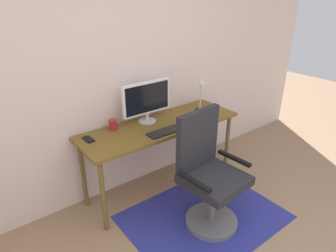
{
  "coord_description": "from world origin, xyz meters",
  "views": [
    {
      "loc": [
        -1.25,
        -0.34,
        2.0
      ],
      "look_at": [
        0.23,
        1.6,
        0.86
      ],
      "focal_mm": 31.63,
      "sensor_mm": 36.0,
      "label": 1
    }
  ],
  "objects_px": {
    "keyboard": "(168,131)",
    "office_chair": "(208,178)",
    "desk_lamp": "(201,90)",
    "computer_mouse": "(189,122)",
    "monitor": "(147,99)",
    "cell_phone": "(88,139)",
    "coffee_cup": "(113,125)",
    "desk": "(161,131)"
  },
  "relations": [
    {
      "from": "monitor",
      "to": "keyboard",
      "type": "bearing_deg",
      "value": -84.56
    },
    {
      "from": "keyboard",
      "to": "cell_phone",
      "type": "height_order",
      "value": "keyboard"
    },
    {
      "from": "monitor",
      "to": "computer_mouse",
      "type": "xyz_separation_m",
      "value": [
        0.31,
        -0.3,
        -0.22
      ]
    },
    {
      "from": "cell_phone",
      "to": "office_chair",
      "type": "bearing_deg",
      "value": -48.94
    },
    {
      "from": "desk",
      "to": "keyboard",
      "type": "bearing_deg",
      "value": -103.29
    },
    {
      "from": "desk_lamp",
      "to": "monitor",
      "type": "bearing_deg",
      "value": 171.0
    },
    {
      "from": "keyboard",
      "to": "computer_mouse",
      "type": "xyz_separation_m",
      "value": [
        0.28,
        0.02,
        0.01
      ]
    },
    {
      "from": "cell_phone",
      "to": "desk_lamp",
      "type": "height_order",
      "value": "desk_lamp"
    },
    {
      "from": "keyboard",
      "to": "office_chair",
      "type": "bearing_deg",
      "value": -81.92
    },
    {
      "from": "desk",
      "to": "monitor",
      "type": "xyz_separation_m",
      "value": [
        -0.07,
        0.14,
        0.32
      ]
    },
    {
      "from": "coffee_cup",
      "to": "desk_lamp",
      "type": "height_order",
      "value": "desk_lamp"
    },
    {
      "from": "computer_mouse",
      "to": "coffee_cup",
      "type": "distance_m",
      "value": 0.76
    },
    {
      "from": "keyboard",
      "to": "desk",
      "type": "bearing_deg",
      "value": 76.71
    },
    {
      "from": "coffee_cup",
      "to": "cell_phone",
      "type": "bearing_deg",
      "value": -169.37
    },
    {
      "from": "computer_mouse",
      "to": "desk_lamp",
      "type": "relative_size",
      "value": 0.28
    },
    {
      "from": "keyboard",
      "to": "cell_phone",
      "type": "bearing_deg",
      "value": 156.17
    },
    {
      "from": "computer_mouse",
      "to": "desk",
      "type": "bearing_deg",
      "value": 145.32
    },
    {
      "from": "monitor",
      "to": "desk_lamp",
      "type": "xyz_separation_m",
      "value": [
        0.64,
        -0.1,
        -0.0
      ]
    },
    {
      "from": "computer_mouse",
      "to": "desk_lamp",
      "type": "height_order",
      "value": "desk_lamp"
    },
    {
      "from": "computer_mouse",
      "to": "office_chair",
      "type": "height_order",
      "value": "office_chair"
    },
    {
      "from": "monitor",
      "to": "desk",
      "type": "bearing_deg",
      "value": -62.28
    },
    {
      "from": "desk",
      "to": "office_chair",
      "type": "distance_m",
      "value": 0.71
    },
    {
      "from": "keyboard",
      "to": "office_chair",
      "type": "relative_size",
      "value": 0.4
    },
    {
      "from": "desk_lamp",
      "to": "computer_mouse",
      "type": "bearing_deg",
      "value": -149.31
    },
    {
      "from": "desk",
      "to": "desk_lamp",
      "type": "height_order",
      "value": "desk_lamp"
    },
    {
      "from": "keyboard",
      "to": "coffee_cup",
      "type": "xyz_separation_m",
      "value": [
        -0.4,
        0.35,
        0.04
      ]
    },
    {
      "from": "keyboard",
      "to": "cell_phone",
      "type": "distance_m",
      "value": 0.74
    },
    {
      "from": "computer_mouse",
      "to": "cell_phone",
      "type": "relative_size",
      "value": 0.74
    },
    {
      "from": "desk",
      "to": "coffee_cup",
      "type": "distance_m",
      "value": 0.49
    },
    {
      "from": "desk",
      "to": "cell_phone",
      "type": "xyz_separation_m",
      "value": [
        -0.72,
        0.12,
        0.08
      ]
    },
    {
      "from": "monitor",
      "to": "office_chair",
      "type": "distance_m",
      "value": 0.98
    },
    {
      "from": "monitor",
      "to": "keyboard",
      "type": "xyz_separation_m",
      "value": [
        0.03,
        -0.31,
        -0.23
      ]
    },
    {
      "from": "desk",
      "to": "office_chair",
      "type": "bearing_deg",
      "value": -87.58
    },
    {
      "from": "cell_phone",
      "to": "desk_lamp",
      "type": "relative_size",
      "value": 0.38
    },
    {
      "from": "monitor",
      "to": "cell_phone",
      "type": "height_order",
      "value": "monitor"
    },
    {
      "from": "cell_phone",
      "to": "office_chair",
      "type": "relative_size",
      "value": 0.13
    },
    {
      "from": "keyboard",
      "to": "office_chair",
      "type": "distance_m",
      "value": 0.58
    },
    {
      "from": "cell_phone",
      "to": "office_chair",
      "type": "xyz_separation_m",
      "value": [
        0.75,
        -0.8,
        -0.3
      ]
    },
    {
      "from": "office_chair",
      "to": "desk",
      "type": "bearing_deg",
      "value": 87.5
    },
    {
      "from": "desk_lamp",
      "to": "office_chair",
      "type": "distance_m",
      "value": 1.04
    },
    {
      "from": "keyboard",
      "to": "office_chair",
      "type": "height_order",
      "value": "office_chair"
    },
    {
      "from": "desk",
      "to": "keyboard",
      "type": "xyz_separation_m",
      "value": [
        -0.04,
        -0.18,
        0.09
      ]
    }
  ]
}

